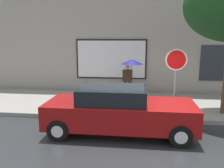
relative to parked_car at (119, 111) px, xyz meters
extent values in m
plane|color=#282B2D|center=(1.15, 0.05, -0.73)|extent=(60.00, 60.00, 0.00)
cube|color=gray|center=(1.15, 3.05, -0.65)|extent=(20.00, 4.00, 0.15)
cube|color=#9E998E|center=(1.15, 5.55, 2.77)|extent=(20.00, 0.40, 7.00)
cube|color=black|center=(-0.90, 5.32, 1.12)|extent=(3.71, 0.06, 2.08)
cube|color=silver|center=(-0.90, 5.29, 1.12)|extent=(3.55, 0.03, 1.92)
cube|color=#262B33|center=(4.53, 5.33, 0.97)|extent=(1.80, 0.04, 1.80)
cube|color=maroon|center=(0.04, 0.00, -0.09)|extent=(4.55, 1.73, 0.75)
cube|color=black|center=(-0.19, 0.00, 0.51)|extent=(2.05, 1.52, 0.46)
cylinder|color=black|center=(1.77, 0.79, -0.41)|extent=(0.64, 0.22, 0.64)
cylinder|color=silver|center=(1.77, 0.79, -0.41)|extent=(0.35, 0.24, 0.35)
cylinder|color=black|center=(1.77, -0.79, -0.41)|extent=(0.64, 0.22, 0.64)
cylinder|color=silver|center=(1.77, -0.79, -0.41)|extent=(0.35, 0.24, 0.35)
cylinder|color=black|center=(-1.68, 0.79, -0.41)|extent=(0.64, 0.22, 0.64)
cylinder|color=silver|center=(-1.68, 0.79, -0.41)|extent=(0.35, 0.24, 0.35)
cylinder|color=black|center=(-1.68, -0.79, -0.41)|extent=(0.64, 0.22, 0.64)
cylinder|color=silver|center=(-1.68, -0.79, -0.41)|extent=(0.35, 0.24, 0.35)
cylinder|color=black|center=(-0.06, 3.94, -0.19)|extent=(0.14, 0.14, 0.78)
cylinder|color=black|center=(0.14, 3.94, -0.19)|extent=(0.14, 0.14, 0.78)
cube|color=black|center=(0.04, 3.94, 0.47)|extent=(0.45, 0.22, 0.55)
sphere|color=tan|center=(0.04, 3.94, 0.85)|extent=(0.21, 0.21, 0.21)
cylinder|color=#4C4C51|center=(0.25, 3.94, 0.72)|extent=(0.02, 0.02, 0.90)
cone|color=navy|center=(0.25, 3.94, 1.14)|extent=(1.06, 1.06, 0.22)
cylinder|color=gray|center=(1.89, 1.56, 0.62)|extent=(0.07, 0.07, 2.39)
cylinder|color=white|center=(1.89, 1.52, 1.46)|extent=(0.76, 0.02, 0.76)
cylinder|color=red|center=(1.89, 1.51, 1.46)|extent=(0.66, 0.02, 0.66)
camera|label=1|loc=(0.64, -6.99, 2.23)|focal=37.77mm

